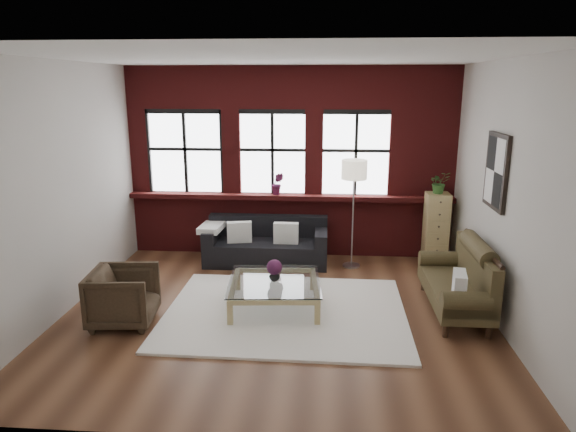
# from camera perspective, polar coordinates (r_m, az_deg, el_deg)

# --- Properties ---
(floor) EXTENTS (5.50, 5.50, 0.00)m
(floor) POSITION_cam_1_polar(r_m,az_deg,el_deg) (6.85, -1.23, -10.61)
(floor) COLOR #502E1D
(floor) RESTS_ON ground
(ceiling) EXTENTS (5.50, 5.50, 0.00)m
(ceiling) POSITION_cam_1_polar(r_m,az_deg,el_deg) (6.21, -1.40, 17.22)
(ceiling) COLOR white
(ceiling) RESTS_ON ground
(wall_back) EXTENTS (5.50, 0.00, 5.50)m
(wall_back) POSITION_cam_1_polar(r_m,az_deg,el_deg) (8.79, 0.27, 5.94)
(wall_back) COLOR #BCB8AF
(wall_back) RESTS_ON ground
(wall_front) EXTENTS (5.50, 0.00, 5.50)m
(wall_front) POSITION_cam_1_polar(r_m,az_deg,el_deg) (3.94, -4.83, -4.83)
(wall_front) COLOR #BCB8AF
(wall_front) RESTS_ON ground
(wall_left) EXTENTS (0.00, 5.00, 5.00)m
(wall_left) POSITION_cam_1_polar(r_m,az_deg,el_deg) (7.15, -23.86, 2.72)
(wall_left) COLOR #BCB8AF
(wall_left) RESTS_ON ground
(wall_right) EXTENTS (0.00, 5.00, 5.00)m
(wall_right) POSITION_cam_1_polar(r_m,az_deg,el_deg) (6.66, 22.96, 2.04)
(wall_right) COLOR #BCB8AF
(wall_right) RESTS_ON ground
(brick_backwall) EXTENTS (5.50, 0.12, 3.20)m
(brick_backwall) POSITION_cam_1_polar(r_m,az_deg,el_deg) (8.73, 0.25, 5.88)
(brick_backwall) COLOR maroon
(brick_backwall) RESTS_ON floor
(sill_ledge) EXTENTS (5.50, 0.30, 0.08)m
(sill_ledge) POSITION_cam_1_polar(r_m,az_deg,el_deg) (8.74, 0.20, 2.16)
(sill_ledge) COLOR maroon
(sill_ledge) RESTS_ON brick_backwall
(window_left) EXTENTS (1.38, 0.10, 1.50)m
(window_left) POSITION_cam_1_polar(r_m,az_deg,el_deg) (9.03, -11.31, 6.85)
(window_left) COLOR black
(window_left) RESTS_ON brick_backwall
(window_mid) EXTENTS (1.38, 0.10, 1.50)m
(window_mid) POSITION_cam_1_polar(r_m,az_deg,el_deg) (8.75, -1.72, 6.88)
(window_mid) COLOR black
(window_mid) RESTS_ON brick_backwall
(window_right) EXTENTS (1.38, 0.10, 1.50)m
(window_right) POSITION_cam_1_polar(r_m,az_deg,el_deg) (8.71, 7.54, 6.74)
(window_right) COLOR black
(window_right) RESTS_ON brick_backwall
(wall_poster) EXTENTS (0.05, 0.74, 0.94)m
(wall_poster) POSITION_cam_1_polar(r_m,az_deg,el_deg) (6.89, 22.16, 4.62)
(wall_poster) COLOR black
(wall_poster) RESTS_ON wall_right
(shag_rug) EXTENTS (3.12, 2.47, 0.03)m
(shag_rug) POSITION_cam_1_polar(r_m,az_deg,el_deg) (6.80, -0.27, -10.63)
(shag_rug) COLOR white
(shag_rug) RESTS_ON floor
(dark_sofa) EXTENTS (2.01, 0.81, 0.73)m
(dark_sofa) POSITION_cam_1_polar(r_m,az_deg,el_deg) (8.52, -2.42, -2.89)
(dark_sofa) COLOR black
(dark_sofa) RESTS_ON floor
(pillow_a) EXTENTS (0.42, 0.22, 0.34)m
(pillow_a) POSITION_cam_1_polar(r_m,az_deg,el_deg) (8.43, -5.43, -1.79)
(pillow_a) COLOR silver
(pillow_a) RESTS_ON dark_sofa
(pillow_b) EXTENTS (0.40, 0.14, 0.34)m
(pillow_b) POSITION_cam_1_polar(r_m,az_deg,el_deg) (8.33, -0.22, -1.91)
(pillow_b) COLOR silver
(pillow_b) RESTS_ON dark_sofa
(vintage_settee) EXTENTS (0.75, 1.69, 0.90)m
(vintage_settee) POSITION_cam_1_polar(r_m,az_deg,el_deg) (7.02, 18.07, -6.71)
(vintage_settee) COLOR #3F351D
(vintage_settee) RESTS_ON floor
(pillow_settee) EXTENTS (0.20, 0.40, 0.34)m
(pillow_settee) POSITION_cam_1_polar(r_m,az_deg,el_deg) (6.50, 18.50, -7.40)
(pillow_settee) COLOR silver
(pillow_settee) RESTS_ON vintage_settee
(armchair) EXTENTS (0.85, 0.83, 0.71)m
(armchair) POSITION_cam_1_polar(r_m,az_deg,el_deg) (6.73, -17.80, -8.53)
(armchair) COLOR #2E2217
(armchair) RESTS_ON floor
(coffee_table) EXTENTS (1.28, 1.28, 0.40)m
(coffee_table) POSITION_cam_1_polar(r_m,az_deg,el_deg) (6.89, -1.50, -8.73)
(coffee_table) COLOR tan
(coffee_table) RESTS_ON shag_rug
(vase) EXTENTS (0.19, 0.19, 0.15)m
(vase) POSITION_cam_1_polar(r_m,az_deg,el_deg) (6.79, -1.52, -6.62)
(vase) COLOR #B2B2B2
(vase) RESTS_ON coffee_table
(flowers) EXTENTS (0.20, 0.20, 0.20)m
(flowers) POSITION_cam_1_polar(r_m,az_deg,el_deg) (6.75, -1.52, -5.71)
(flowers) COLOR #521C42
(flowers) RESTS_ON vase
(drawer_chest) EXTENTS (0.37, 0.37, 1.20)m
(drawer_chest) POSITION_cam_1_polar(r_m,az_deg,el_deg) (8.72, 16.10, -1.43)
(drawer_chest) COLOR tan
(drawer_chest) RESTS_ON floor
(potted_plant_top) EXTENTS (0.38, 0.35, 0.35)m
(potted_plant_top) POSITION_cam_1_polar(r_m,az_deg,el_deg) (8.55, 16.46, 3.59)
(potted_plant_top) COLOR #2D5923
(potted_plant_top) RESTS_ON drawer_chest
(floor_lamp) EXTENTS (0.40, 0.40, 1.90)m
(floor_lamp) POSITION_cam_1_polar(r_m,az_deg,el_deg) (8.25, 7.24, 0.67)
(floor_lamp) COLOR #A5A5A8
(floor_lamp) RESTS_ON floor
(sill_plant) EXTENTS (0.21, 0.17, 0.38)m
(sill_plant) POSITION_cam_1_polar(r_m,az_deg,el_deg) (8.69, -1.17, 3.62)
(sill_plant) COLOR #521C42
(sill_plant) RESTS_ON sill_ledge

